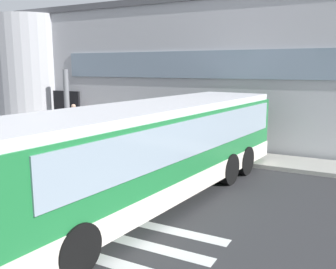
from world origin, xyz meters
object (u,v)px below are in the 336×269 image
entry_support_column (67,102)px  passenger_near_column (74,118)px  bus_main_foreground (152,154)px  passenger_by_doorway (87,120)px

entry_support_column → passenger_near_column: (0.78, -0.37, -0.75)m
bus_main_foreground → passenger_by_doorway: size_ratio=7.21×
passenger_by_doorway → entry_support_column: bearing=161.2°
bus_main_foreground → passenger_near_column: (-8.09, 5.89, -0.22)m
bus_main_foreground → passenger_near_column: 10.01m
passenger_by_doorway → bus_main_foreground: bearing=-38.7°
entry_support_column → passenger_by_doorway: (1.87, -0.64, -0.78)m
entry_support_column → bus_main_foreground: entry_support_column is taller
entry_support_column → passenger_by_doorway: 2.12m
passenger_near_column → bus_main_foreground: bearing=-36.0°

